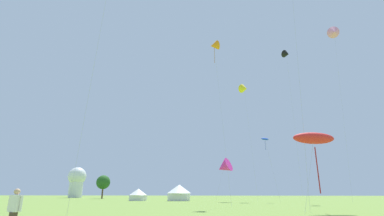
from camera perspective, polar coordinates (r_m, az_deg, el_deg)
kite_yellow_delta at (r=67.87m, az=10.44°, el=3.84°), size 3.07×3.08×26.38m
kite_red_parafoil at (r=27.40m, az=23.27°, el=-5.65°), size 4.32×3.71×6.83m
kite_blue_parafoil at (r=56.71m, az=14.44°, el=-6.09°), size 2.56×3.35×11.90m
kite_black_delta at (r=64.23m, az=18.45°, el=10.24°), size 2.43×2.98×30.82m
kite_orange_delta at (r=44.51m, az=4.49°, el=12.36°), size 2.74×3.06×24.08m
kite_pink_delta at (r=67.59m, az=26.65°, el=13.48°), size 3.59×3.30×35.13m
kite_magenta_delta at (r=55.81m, az=6.41°, el=-11.68°), size 3.97×3.70×8.10m
person_spectator at (r=12.86m, az=-32.23°, el=-17.50°), size 0.57×0.28×1.73m
festival_tent_right at (r=65.79m, az=-10.75°, el=-16.62°), size 3.86×3.86×2.51m
festival_tent_left at (r=63.53m, az=-2.60°, el=-16.47°), size 5.17×5.17×3.36m
observatory_dome at (r=115.49m, az=-22.16°, el=-13.36°), size 6.40×6.40×10.80m
tree_distant_left at (r=93.73m, az=-17.40°, el=-14.06°), size 4.16×4.16×6.87m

